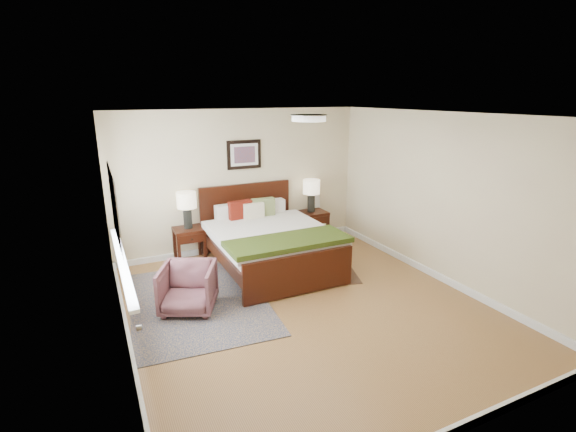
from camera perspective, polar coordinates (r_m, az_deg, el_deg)
The scene contains 18 objects.
floor at distance 5.72m, azimuth 2.50°, elevation -12.20°, with size 5.00×5.00×0.00m, color olive.
back_wall at distance 7.47m, azimuth -6.45°, elevation 4.77°, with size 4.50×0.04×2.50m, color beige.
front_wall at distance 3.41m, azimuth 23.31°, elevation -10.85°, with size 4.50×0.04×2.50m, color beige.
left_wall at distance 4.67m, azimuth -22.53°, elevation -3.46°, with size 0.04×5.00×2.50m, color beige.
right_wall at distance 6.58m, azimuth 20.22°, elevation 2.29°, with size 0.04×5.00×2.50m, color beige.
ceiling at distance 5.04m, azimuth 2.86°, elevation 13.68°, with size 4.50×5.00×0.02m, color white.
window at distance 5.30m, azimuth -22.61°, elevation 0.25°, with size 0.11×2.72×1.32m.
door at distance 3.15m, azimuth -19.57°, elevation -16.46°, with size 0.06×1.00×2.18m.
ceil_fixture at distance 5.04m, azimuth 2.85°, elevation 13.28°, with size 0.44×0.44×0.08m.
bed at distance 6.70m, azimuth -2.67°, elevation -2.74°, with size 1.81×2.20×1.18m.
wall_art at distance 7.39m, azimuth -6.01°, elevation 8.35°, with size 0.62×0.05×0.50m.
nightstand_left at distance 7.18m, azimuth -13.36°, elevation -2.60°, with size 0.49×0.44×0.58m.
nightstand_right at distance 7.99m, azimuth 3.18°, elevation -0.99°, with size 0.59×0.44×0.58m.
lamp_left at distance 7.05m, azimuth -13.69°, elevation 1.64°, with size 0.32×0.32×0.61m.
lamp_right at distance 7.84m, azimuth 3.21°, elevation 3.57°, with size 0.32×0.32×0.61m.
armchair at distance 5.63m, azimuth -13.51°, elevation -9.57°, with size 0.67×0.69×0.63m, color brown.
rug_persian at distance 5.95m, azimuth -12.13°, elevation -11.34°, with size 1.76×2.49×0.01m, color #0C1C40.
rug_navy at distance 6.82m, azimuth 5.69°, elevation -7.33°, with size 0.76×1.14×0.01m, color black.
Camera 1 is at (-2.39, -4.43, 2.73)m, focal length 26.00 mm.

